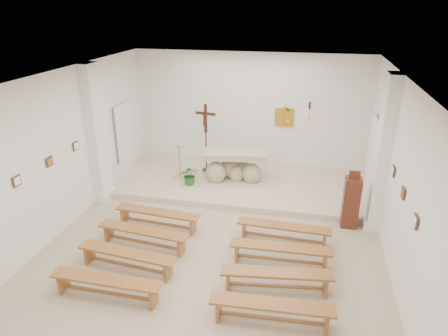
% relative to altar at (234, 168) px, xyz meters
% --- Properties ---
extents(ground, '(7.00, 10.00, 0.00)m').
position_rel_altar_xyz_m(ground, '(0.18, -3.56, -0.50)').
color(ground, tan).
rests_on(ground, ground).
extents(wall_left, '(0.02, 10.00, 3.50)m').
position_rel_altar_xyz_m(wall_left, '(-3.31, -3.56, 1.25)').
color(wall_left, white).
rests_on(wall_left, ground).
extents(wall_right, '(0.02, 10.00, 3.50)m').
position_rel_altar_xyz_m(wall_right, '(3.67, -3.56, 1.25)').
color(wall_right, white).
rests_on(wall_right, ground).
extents(wall_back, '(7.00, 0.02, 3.50)m').
position_rel_altar_xyz_m(wall_back, '(0.18, 1.43, 1.25)').
color(wall_back, white).
rests_on(wall_back, ground).
extents(ceiling, '(7.00, 10.00, 0.02)m').
position_rel_altar_xyz_m(ceiling, '(0.18, -3.56, 2.99)').
color(ceiling, silver).
rests_on(ceiling, wall_back).
extents(sanctuary_platform, '(6.98, 3.00, 0.15)m').
position_rel_altar_xyz_m(sanctuary_platform, '(0.18, -0.06, -0.43)').
color(sanctuary_platform, beige).
rests_on(sanctuary_platform, ground).
extents(pilaster_left, '(0.26, 0.55, 3.50)m').
position_rel_altar_xyz_m(pilaster_left, '(-3.19, -1.56, 1.25)').
color(pilaster_left, white).
rests_on(pilaster_left, ground).
extents(pilaster_right, '(0.26, 0.55, 3.50)m').
position_rel_altar_xyz_m(pilaster_right, '(3.55, -1.56, 1.25)').
color(pilaster_right, white).
rests_on(pilaster_right, ground).
extents(gold_wall_relief, '(0.55, 0.04, 0.55)m').
position_rel_altar_xyz_m(gold_wall_relief, '(1.23, 1.40, 1.15)').
color(gold_wall_relief, gold).
rests_on(gold_wall_relief, wall_back).
extents(sanctuary_lamp, '(0.11, 0.36, 0.44)m').
position_rel_altar_xyz_m(sanctuary_lamp, '(1.93, 1.14, 1.31)').
color(sanctuary_lamp, black).
rests_on(sanctuary_lamp, wall_back).
extents(station_frame_left_front, '(0.03, 0.20, 0.20)m').
position_rel_altar_xyz_m(station_frame_left_front, '(-3.29, -4.36, 1.22)').
color(station_frame_left_front, '#462D1F').
rests_on(station_frame_left_front, wall_left).
extents(station_frame_left_mid, '(0.03, 0.20, 0.20)m').
position_rel_altar_xyz_m(station_frame_left_mid, '(-3.29, -3.36, 1.22)').
color(station_frame_left_mid, '#462D1F').
rests_on(station_frame_left_mid, wall_left).
extents(station_frame_left_rear, '(0.03, 0.20, 0.20)m').
position_rel_altar_xyz_m(station_frame_left_rear, '(-3.29, -2.36, 1.22)').
color(station_frame_left_rear, '#462D1F').
rests_on(station_frame_left_rear, wall_left).
extents(station_frame_right_front, '(0.03, 0.20, 0.20)m').
position_rel_altar_xyz_m(station_frame_right_front, '(3.65, -4.36, 1.22)').
color(station_frame_right_front, '#462D1F').
rests_on(station_frame_right_front, wall_right).
extents(station_frame_right_mid, '(0.03, 0.20, 0.20)m').
position_rel_altar_xyz_m(station_frame_right_mid, '(3.65, -3.36, 1.22)').
color(station_frame_right_mid, '#462D1F').
rests_on(station_frame_right_mid, wall_right).
extents(station_frame_right_rear, '(0.03, 0.20, 0.20)m').
position_rel_altar_xyz_m(station_frame_right_rear, '(3.65, -2.36, 1.22)').
color(station_frame_right_rear, '#462D1F').
rests_on(station_frame_right_rear, wall_right).
extents(radiator_left, '(0.10, 0.85, 0.52)m').
position_rel_altar_xyz_m(radiator_left, '(-3.25, -0.86, -0.23)').
color(radiator_left, silver).
rests_on(radiator_left, ground).
extents(radiator_right, '(0.10, 0.85, 0.52)m').
position_rel_altar_xyz_m(radiator_right, '(3.61, -0.86, -0.23)').
color(radiator_right, silver).
rests_on(radiator_right, ground).
extents(altar, '(1.86, 0.94, 0.92)m').
position_rel_altar_xyz_m(altar, '(0.00, 0.00, 0.00)').
color(altar, '#BEB391').
rests_on(altar, sanctuary_platform).
extents(lectern, '(0.43, 0.39, 1.03)m').
position_rel_altar_xyz_m(lectern, '(-1.55, -0.18, 0.16)').
color(lectern, tan).
rests_on(lectern, sanctuary_platform).
extents(crucifix_stand, '(0.61, 0.26, 2.01)m').
position_rel_altar_xyz_m(crucifix_stand, '(-0.92, 0.45, 0.81)').
color(crucifix_stand, '#311C0F').
rests_on(crucifix_stand, sanctuary_platform).
extents(potted_plant, '(0.60, 0.55, 0.55)m').
position_rel_altar_xyz_m(potted_plant, '(-1.11, -0.58, -0.08)').
color(potted_plant, '#285B24').
rests_on(potted_plant, sanctuary_platform).
extents(donation_pedestal, '(0.37, 0.37, 1.37)m').
position_rel_altar_xyz_m(donation_pedestal, '(3.02, -1.66, 0.10)').
color(donation_pedestal, '#582A19').
rests_on(donation_pedestal, ground).
extents(bench_left_front, '(2.00, 0.48, 0.42)m').
position_rel_altar_xyz_m(bench_left_front, '(-1.25, -2.69, -0.19)').
color(bench_left_front, '#9F6A2E').
rests_on(bench_left_front, ground).
extents(bench_right_front, '(2.00, 0.39, 0.42)m').
position_rel_altar_xyz_m(bench_right_front, '(1.60, -2.69, -0.19)').
color(bench_right_front, '#9F6A2E').
rests_on(bench_right_front, ground).
extents(bench_left_second, '(2.01, 0.53, 0.42)m').
position_rel_altar_xyz_m(bench_left_second, '(-1.25, -3.50, -0.19)').
color(bench_left_second, '#9F6A2E').
rests_on(bench_left_second, ground).
extents(bench_right_second, '(1.99, 0.38, 0.42)m').
position_rel_altar_xyz_m(bench_right_second, '(1.60, -3.50, -0.19)').
color(bench_right_second, '#9F6A2E').
rests_on(bench_right_second, ground).
extents(bench_left_third, '(2.01, 0.52, 0.42)m').
position_rel_altar_xyz_m(bench_left_third, '(-1.25, -4.31, -0.19)').
color(bench_left_third, '#9F6A2E').
rests_on(bench_left_third, ground).
extents(bench_right_third, '(2.01, 0.57, 0.42)m').
position_rel_altar_xyz_m(bench_right_third, '(1.60, -4.31, -0.19)').
color(bench_right_third, '#9F6A2E').
rests_on(bench_right_third, ground).
extents(bench_left_fourth, '(1.99, 0.33, 0.42)m').
position_rel_altar_xyz_m(bench_left_fourth, '(-1.25, -5.12, -0.19)').
color(bench_left_fourth, '#9F6A2E').
rests_on(bench_left_fourth, ground).
extents(bench_right_fourth, '(2.00, 0.42, 0.42)m').
position_rel_altar_xyz_m(bench_right_fourth, '(1.60, -5.12, -0.19)').
color(bench_right_fourth, '#9F6A2E').
rests_on(bench_right_fourth, ground).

